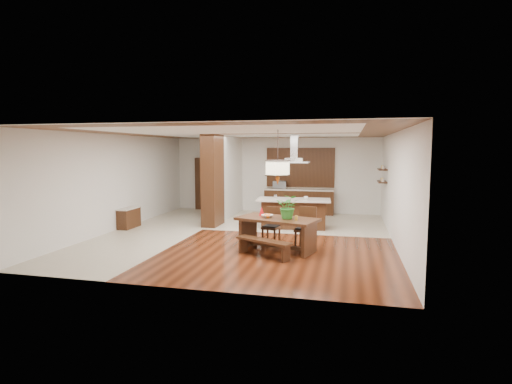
% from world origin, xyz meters
% --- Properties ---
extents(room_shell, '(9.00, 9.04, 2.92)m').
position_xyz_m(room_shell, '(0.00, 0.00, 2.06)').
color(room_shell, '#3B180A').
rests_on(room_shell, ground).
extents(tile_hallway, '(2.50, 9.00, 0.01)m').
position_xyz_m(tile_hallway, '(-2.75, 0.00, 0.01)').
color(tile_hallway, beige).
rests_on(tile_hallway, ground).
extents(tile_kitchen, '(5.50, 4.00, 0.01)m').
position_xyz_m(tile_kitchen, '(1.25, 2.50, 0.01)').
color(tile_kitchen, beige).
rests_on(tile_kitchen, ground).
extents(soffit_band, '(8.00, 9.00, 0.02)m').
position_xyz_m(soffit_band, '(0.00, 0.00, 2.88)').
color(soffit_band, '#422410').
rests_on(soffit_band, room_shell).
extents(partition_pier, '(0.45, 1.00, 2.90)m').
position_xyz_m(partition_pier, '(-1.40, 1.20, 1.45)').
color(partition_pier, black).
rests_on(partition_pier, ground).
extents(partition_stub, '(0.18, 2.40, 2.90)m').
position_xyz_m(partition_stub, '(-1.40, 3.30, 1.45)').
color(partition_stub, silver).
rests_on(partition_stub, ground).
extents(hallway_console, '(0.37, 0.88, 0.63)m').
position_xyz_m(hallway_console, '(-3.81, 0.20, 0.32)').
color(hallway_console, black).
rests_on(hallway_console, ground).
extents(hallway_doorway, '(1.10, 0.20, 2.10)m').
position_xyz_m(hallway_doorway, '(-2.70, 4.40, 1.05)').
color(hallway_doorway, black).
rests_on(hallway_doorway, ground).
extents(rear_counter, '(2.60, 0.62, 0.95)m').
position_xyz_m(rear_counter, '(1.00, 4.20, 0.48)').
color(rear_counter, black).
rests_on(rear_counter, ground).
extents(kitchen_window, '(2.60, 0.08, 1.50)m').
position_xyz_m(kitchen_window, '(1.00, 4.46, 1.75)').
color(kitchen_window, brown).
rests_on(kitchen_window, room_shell).
extents(shelf_lower, '(0.26, 0.90, 0.04)m').
position_xyz_m(shelf_lower, '(3.87, 2.60, 1.40)').
color(shelf_lower, black).
rests_on(shelf_lower, room_shell).
extents(shelf_upper, '(0.26, 0.90, 0.04)m').
position_xyz_m(shelf_upper, '(3.87, 2.60, 1.80)').
color(shelf_upper, black).
rests_on(shelf_upper, room_shell).
extents(dining_table, '(2.10, 1.46, 0.79)m').
position_xyz_m(dining_table, '(1.17, -1.46, 0.58)').
color(dining_table, black).
rests_on(dining_table, ground).
extents(dining_bench, '(1.41, 0.91, 0.40)m').
position_xyz_m(dining_bench, '(0.98, -2.12, 0.20)').
color(dining_bench, black).
rests_on(dining_bench, ground).
extents(dining_chair_left, '(0.49, 0.49, 0.93)m').
position_xyz_m(dining_chair_left, '(0.88, -0.77, 0.47)').
color(dining_chair_left, black).
rests_on(dining_chair_left, ground).
extents(dining_chair_right, '(0.53, 0.53, 1.01)m').
position_xyz_m(dining_chair_right, '(1.80, -1.04, 0.51)').
color(dining_chair_right, black).
rests_on(dining_chair_right, ground).
extents(pendant_lantern, '(0.64, 0.64, 1.31)m').
position_xyz_m(pendant_lantern, '(1.17, -1.46, 2.25)').
color(pendant_lantern, beige).
rests_on(pendant_lantern, room_shell).
extents(foliage_plant, '(0.56, 0.49, 0.59)m').
position_xyz_m(foliage_plant, '(1.44, -1.53, 1.09)').
color(foliage_plant, '#2A7326').
rests_on(foliage_plant, dining_table).
extents(fruit_bowl, '(0.35, 0.35, 0.07)m').
position_xyz_m(fruit_bowl, '(0.91, -1.44, 0.83)').
color(fruit_bowl, beige).
rests_on(fruit_bowl, dining_table).
extents(napkin_cone, '(0.18, 0.18, 0.22)m').
position_xyz_m(napkin_cone, '(0.72, -1.18, 0.91)').
color(napkin_cone, '#B80D10').
rests_on(napkin_cone, dining_table).
extents(gold_ornament, '(0.08, 0.08, 0.11)m').
position_xyz_m(gold_ornament, '(1.66, -1.67, 0.85)').
color(gold_ornament, gold).
rests_on(gold_ornament, dining_table).
extents(kitchen_island, '(2.29, 1.12, 0.92)m').
position_xyz_m(kitchen_island, '(1.19, 1.35, 0.47)').
color(kitchen_island, black).
rests_on(kitchen_island, ground).
extents(range_hood, '(0.90, 0.55, 0.87)m').
position_xyz_m(range_hood, '(1.19, 1.35, 2.46)').
color(range_hood, silver).
rests_on(range_hood, room_shell).
extents(island_cup, '(0.16, 0.16, 0.10)m').
position_xyz_m(island_cup, '(1.56, 1.29, 0.97)').
color(island_cup, white).
rests_on(island_cup, kitchen_island).
extents(microwave, '(0.55, 0.42, 0.28)m').
position_xyz_m(microwave, '(0.24, 4.20, 1.09)').
color(microwave, silver).
rests_on(microwave, rear_counter).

